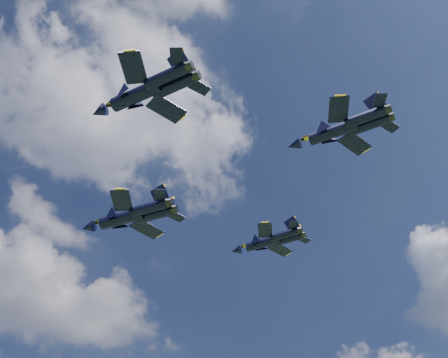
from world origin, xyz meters
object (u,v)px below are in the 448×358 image
jet_left (133,96)px  jet_right (261,243)px  jet_slot (329,133)px  jet_lead (119,219)px

jet_left → jet_right: bearing=1.7°
jet_right → jet_slot: 27.99m
jet_left → jet_slot: bearing=-44.3°
jet_lead → jet_right: 24.38m
jet_left → jet_lead: bearing=40.3°
jet_lead → jet_left: bearing=-145.3°
jet_lead → jet_left: jet_lead is taller
jet_right → jet_lead: bearing=132.4°
jet_right → jet_slot: (-0.46, -27.98, -0.50)m
jet_left → jet_slot: size_ratio=1.04×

